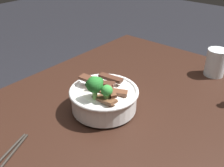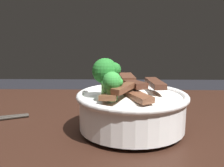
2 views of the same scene
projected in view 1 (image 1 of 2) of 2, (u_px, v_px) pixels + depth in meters
The scene contains 3 objects.
dining_table at pixel (130, 157), 0.80m from camera, with size 1.23×0.97×0.79m.
rice_bowl at pixel (104, 97), 0.78m from camera, with size 0.21×0.21×0.14m.
drinking_glass at pixel (215, 64), 0.99m from camera, with size 0.08×0.08×0.11m.
Camera 1 is at (-0.48, -0.33, 1.27)m, focal length 41.35 mm.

